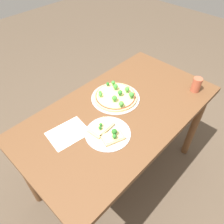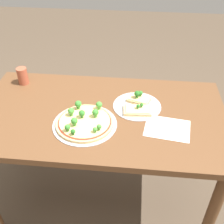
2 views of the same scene
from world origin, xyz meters
The scene contains 6 objects.
ground_plane centered at (0.00, 0.00, 0.00)m, with size 8.00×8.00×0.00m, color brown.
dining_table centered at (0.00, 0.00, 0.67)m, with size 1.34×0.73×0.78m.
pizza_tray_whole centered at (0.07, 0.10, 0.79)m, with size 0.33×0.33×0.07m.
pizza_tray_slice centered at (-0.20, -0.07, 0.79)m, with size 0.26×0.26×0.07m.
drinking_cup centered at (0.51, -0.25, 0.83)m, with size 0.06×0.06×0.10m, color #AD5138.
paper_menu centered at (-0.35, 0.09, 0.78)m, with size 0.22×0.17×0.00m, color white.
Camera 1 is at (-0.76, -0.65, 1.75)m, focal length 35.00 mm.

